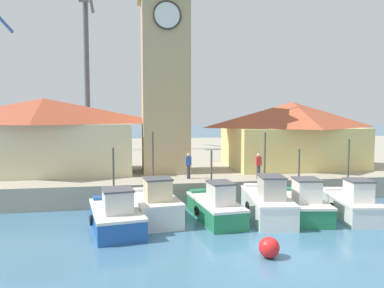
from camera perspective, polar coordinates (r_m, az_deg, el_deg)
The scene contains 15 objects.
ground_plane at distance 15.15m, azimuth 12.60°, elevation -16.55°, with size 300.00×300.00×0.00m, color teal.
quay_wharf at distance 42.11m, azimuth -2.16°, elevation -1.82°, with size 120.00×40.00×1.34m, color #A89E89.
fishing_boat_far_left at distance 18.23m, azimuth -11.53°, elevation -10.56°, with size 2.86×5.00×3.81m.
fishing_boat_left_outer at distance 19.29m, azimuth -5.62°, elevation -9.32°, with size 2.58×4.30×4.53m.
fishing_boat_left_inner at distance 19.48m, azimuth 3.59°, elevation -9.47°, with size 2.27×4.97×3.52m.
fishing_boat_mid_left at distance 20.07m, azimuth 11.38°, elevation -8.81°, with size 2.55×5.38×4.45m.
fishing_boat_center at distance 20.71m, azimuth 16.39°, elevation -8.75°, with size 2.65×4.86×3.55m.
fishing_boat_mid_right at distance 21.55m, azimuth 23.18°, elevation -8.42°, with size 2.50×4.63×4.09m.
clock_tower at distance 26.63m, azimuth -4.16°, elevation 12.90°, with size 3.67×3.67×16.63m.
warehouse_left at distance 27.45m, azimuth -21.56°, elevation 1.27°, with size 12.14×5.73×5.14m.
warehouse_right at distance 29.77m, azimuth 15.00°, elevation 1.53°, with size 10.03×6.71×4.98m.
port_crane_near at distance 43.06m, azimuth -15.68°, elevation 9.07°, with size 2.00×7.63×20.04m.
mooring_buoy at distance 14.96m, azimuth 11.66°, elevation -15.18°, with size 0.80×0.80×0.80m, color red.
dock_worker_near_tower at distance 23.85m, azimuth 10.10°, elevation -3.25°, with size 0.34×0.22×1.62m.
dock_worker_along_quay at distance 23.58m, azimuth -0.53°, elevation -3.27°, with size 0.34×0.22×1.62m.
Camera 1 is at (-5.42, -13.04, 5.47)m, focal length 35.00 mm.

